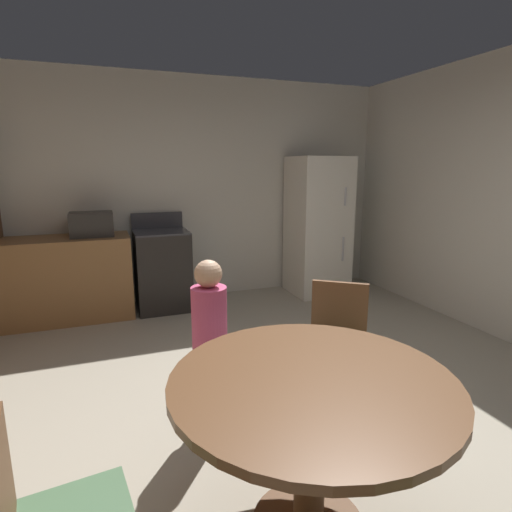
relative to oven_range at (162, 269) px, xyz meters
The scene contains 9 objects.
ground_plane 2.78m from the oven_range, 82.41° to the right, with size 14.00×14.00×0.00m, color #A89E89.
wall_back 1.03m from the oven_range, 47.59° to the left, with size 5.46×0.12×2.70m, color beige.
kitchen_counter 1.21m from the oven_range, behind, with size 1.72×0.60×0.90m, color olive.
oven_range is the anchor object (origin of this frame).
refrigerator 2.03m from the oven_range, ahead, with size 0.68×0.68×1.76m.
microwave 0.92m from the oven_range, behind, with size 0.44×0.32×0.26m, color #2D2B28.
dining_table 3.35m from the oven_range, 86.87° to the right, with size 1.23×1.23×0.76m.
chair_northeast 2.64m from the oven_range, 72.16° to the right, with size 0.56×0.56×0.87m.
person_child 2.40m from the oven_range, 90.79° to the right, with size 0.26×0.26×1.09m.
Camera 1 is at (-0.97, -2.06, 1.64)m, focal length 29.16 mm.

